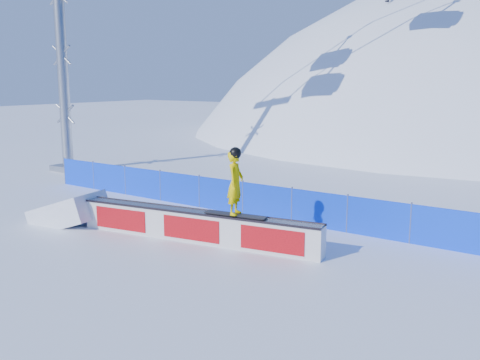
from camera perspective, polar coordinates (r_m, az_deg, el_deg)
The scene contains 6 objects.
ground at distance 15.25m, azimuth -6.23°, elevation -7.70°, with size 160.00×160.00×0.00m, color white.
snow_hill at distance 58.37m, azimuth 23.10°, elevation -13.16°, with size 64.00×64.00×64.00m.
safety_fence at distance 18.58m, azimuth 2.85°, elevation -2.35°, with size 22.05×0.05×1.30m.
rail_box at distance 16.10m, azimuth -4.79°, elevation -4.92°, with size 7.93×1.81×0.95m.
snow_ramp at distance 19.14m, azimuth -17.74°, elevation -4.32°, with size 2.31×1.54×0.87m, color white, non-canonical shape.
snowboarder at distance 15.14m, azimuth -0.50°, elevation -0.23°, with size 1.92×0.76×1.97m.
Camera 1 is at (9.54, -10.88, 4.81)m, focal length 40.00 mm.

